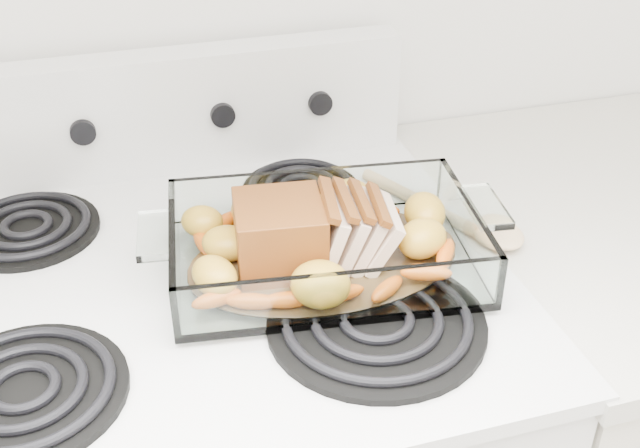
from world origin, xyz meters
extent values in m
cube|color=silver|center=(0.00, 1.66, 0.93)|extent=(0.78, 0.67, 0.02)
cube|color=silver|center=(0.00, 1.95, 1.03)|extent=(0.76, 0.06, 0.18)
cylinder|color=black|center=(-0.19, 1.50, 0.94)|extent=(0.21, 0.21, 0.01)
cylinder|color=black|center=(0.19, 1.50, 0.94)|extent=(0.25, 0.25, 0.01)
cylinder|color=black|center=(-0.19, 1.81, 0.94)|extent=(0.19, 0.19, 0.01)
cylinder|color=black|center=(0.19, 1.81, 0.94)|extent=(0.17, 0.17, 0.01)
cylinder|color=black|center=(-0.10, 1.92, 1.03)|extent=(0.04, 0.02, 0.04)
cylinder|color=black|center=(0.10, 1.92, 1.03)|extent=(0.04, 0.02, 0.04)
cylinder|color=black|center=(0.25, 1.92, 1.03)|extent=(0.04, 0.02, 0.04)
cube|color=silver|center=(0.67, 1.66, 0.45)|extent=(0.55, 0.65, 0.90)
cube|color=white|center=(0.17, 1.62, 0.95)|extent=(0.37, 0.24, 0.01)
cube|color=white|center=(0.17, 1.50, 0.98)|extent=(0.37, 0.01, 0.06)
cube|color=white|center=(0.17, 1.73, 0.98)|extent=(0.37, 0.01, 0.06)
cube|color=white|center=(-0.02, 1.62, 0.98)|extent=(0.01, 0.24, 0.06)
cube|color=white|center=(0.35, 1.62, 0.98)|extent=(0.01, 0.24, 0.06)
cylinder|color=#432E18|center=(0.17, 1.62, 0.95)|extent=(0.21, 0.21, 0.00)
cube|color=brown|center=(0.11, 1.62, 0.99)|extent=(0.11, 0.11, 0.09)
cube|color=beige|center=(0.17, 1.62, 0.99)|extent=(0.04, 0.10, 0.08)
cube|color=beige|center=(0.19, 1.62, 0.99)|extent=(0.04, 0.10, 0.08)
cube|color=beige|center=(0.21, 1.62, 0.99)|extent=(0.05, 0.10, 0.07)
cube|color=beige|center=(0.23, 1.62, 0.99)|extent=(0.05, 0.09, 0.07)
ellipsoid|color=orange|center=(0.02, 1.54, 0.96)|extent=(0.06, 0.02, 0.02)
ellipsoid|color=orange|center=(0.28, 1.54, 0.96)|extent=(0.06, 0.02, 0.02)
ellipsoid|color=orange|center=(0.33, 1.64, 0.96)|extent=(0.06, 0.02, 0.02)
ellipsoid|color=orange|center=(0.01, 1.66, 0.96)|extent=(0.06, 0.02, 0.02)
ellipsoid|color=gold|center=(0.01, 1.70, 0.98)|extent=(0.06, 0.06, 0.05)
ellipsoid|color=gold|center=(0.19, 1.71, 0.98)|extent=(0.06, 0.06, 0.05)
ellipsoid|color=gold|center=(0.29, 1.60, 0.98)|extent=(0.06, 0.06, 0.05)
cylinder|color=#EBC68A|center=(0.34, 1.73, 0.95)|extent=(0.11, 0.20, 0.02)
ellipsoid|color=#EBC68A|center=(0.41, 1.62, 0.95)|extent=(0.06, 0.08, 0.02)
camera|label=1|loc=(-0.07, 0.84, 1.52)|focal=45.00mm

